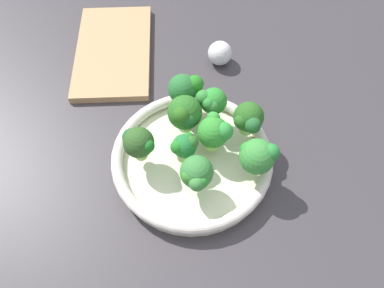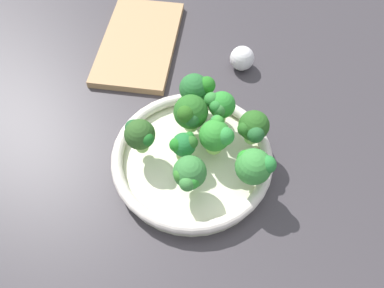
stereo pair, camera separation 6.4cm
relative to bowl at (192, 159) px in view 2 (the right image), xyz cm
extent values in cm
cube|color=#3A363A|center=(1.68, 1.91, -3.11)|extent=(130.00, 130.00, 2.50)
cylinder|color=beige|center=(0.00, 0.00, -1.04)|extent=(26.90, 26.90, 1.64)
torus|color=silver|center=(0.00, 0.00, 0.78)|extent=(28.02, 28.02, 2.01)
cylinder|color=#84B356|center=(-10.26, -3.94, 3.01)|extent=(2.64, 2.64, 2.45)
sphere|color=#276B30|center=(-10.26, -3.94, 5.97)|extent=(5.33, 5.33, 5.33)
sphere|color=#2B742A|center=(-11.26, -1.99, 6.61)|extent=(2.80, 2.80, 2.80)
sphere|color=#267920|center=(-11.09, -1.90, 6.87)|extent=(3.14, 3.14, 3.14)
cylinder|color=#89C469|center=(0.79, 10.69, 2.90)|extent=(2.03, 2.03, 2.22)
sphere|color=#3A8B3A|center=(0.79, 10.69, 5.89)|extent=(5.80, 5.80, 5.80)
sphere|color=#298135|center=(0.33, 12.58, 7.09)|extent=(2.86, 2.86, 2.86)
sphere|color=#298D28|center=(0.29, 9.16, 6.59)|extent=(2.72, 2.72, 2.72)
cylinder|color=#89C767|center=(-5.03, -2.36, 3.05)|extent=(2.33, 2.33, 2.53)
sphere|color=#296822|center=(-5.03, -2.36, 6.24)|extent=(5.93, 5.93, 5.93)
sphere|color=#235C28|center=(-3.31, -1.40, 6.82)|extent=(2.72, 2.72, 2.72)
sphere|color=#29611B|center=(-3.34, -2.49, 7.60)|extent=(3.04, 3.04, 3.04)
cylinder|color=#8BBE62|center=(2.28, -8.33, 3.01)|extent=(2.14, 2.14, 2.44)
sphere|color=#2D5722|center=(2.28, -8.33, 5.90)|extent=(5.13, 5.13, 5.13)
sphere|color=#1C6421|center=(2.98, -6.53, 6.51)|extent=(2.21, 2.21, 2.21)
sphere|color=#1F5628|center=(1.59, -9.79, 6.18)|extent=(2.81, 2.81, 2.81)
cylinder|color=#8EC160|center=(0.87, -1.09, 2.81)|extent=(2.72, 2.72, 2.03)
sphere|color=#217232|center=(0.87, -1.09, 5.13)|extent=(4.03, 4.03, 4.03)
sphere|color=#237425|center=(-0.39, -0.61, 6.10)|extent=(1.63, 1.63, 1.63)
sphere|color=#217922|center=(1.59, -1.99, 5.72)|extent=(2.39, 2.39, 2.39)
sphere|color=#2B6924|center=(0.41, -0.05, 5.84)|extent=(2.35, 2.35, 2.35)
cylinder|color=#92CC65|center=(-8.66, 1.57, 3.14)|extent=(1.88, 1.88, 2.71)
sphere|color=#2D8A2F|center=(-8.66, 1.57, 6.03)|extent=(4.72, 4.72, 4.72)
sphere|color=#2C7C30|center=(-7.17, 1.35, 6.95)|extent=(2.28, 2.28, 2.28)
sphere|color=#3A823A|center=(-7.26, 1.46, 6.49)|extent=(2.70, 2.70, 2.70)
sphere|color=#328134|center=(-8.25, 0.13, 7.00)|extent=(2.64, 2.64, 2.64)
cylinder|color=#8DD061|center=(5.39, 2.39, 2.81)|extent=(2.27, 2.27, 2.04)
sphere|color=#377D39|center=(5.39, 2.39, 5.55)|extent=(5.32, 5.32, 5.32)
sphere|color=#2C8E2C|center=(7.00, 2.89, 5.94)|extent=(2.43, 2.43, 2.43)
sphere|color=#35832B|center=(6.55, 1.04, 6.14)|extent=(2.54, 2.54, 2.54)
sphere|color=#3B823A|center=(7.54, 2.43, 6.05)|extent=(2.53, 2.53, 2.53)
cylinder|color=#86C660|center=(-6.81, 8.31, 2.92)|extent=(2.34, 2.34, 2.26)
sphere|color=#295E1F|center=(-6.81, 8.31, 5.74)|extent=(5.23, 5.23, 5.23)
sphere|color=#265E1E|center=(-5.20, 7.18, 6.27)|extent=(2.41, 2.41, 2.41)
sphere|color=#245F2D|center=(-4.83, 9.20, 6.35)|extent=(2.85, 2.85, 2.85)
cylinder|color=#9CD562|center=(-2.49, 3.01, 2.85)|extent=(2.72, 2.72, 2.13)
sphere|color=#318D2F|center=(-2.49, 3.01, 5.65)|extent=(5.33, 5.33, 5.33)
sphere|color=#318436|center=(-4.40, 2.55, 6.92)|extent=(2.17, 2.17, 2.17)
sphere|color=#2F8D3A|center=(-2.35, 4.79, 6.67)|extent=(3.05, 3.05, 3.05)
sphere|color=green|center=(-4.29, 2.74, 7.03)|extent=(2.18, 2.18, 2.18)
cube|color=tan|center=(-23.45, -22.55, -1.06)|extent=(30.33, 22.16, 1.60)
sphere|color=silver|center=(-25.98, 0.25, 0.67)|extent=(5.06, 5.06, 5.06)
camera|label=1|loc=(33.87, 7.46, 58.28)|focal=36.30mm
camera|label=2|loc=(31.94, 13.53, 58.28)|focal=36.30mm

